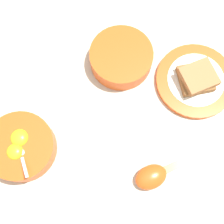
{
  "coord_description": "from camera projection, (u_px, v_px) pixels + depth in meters",
  "views": [
    {
      "loc": [
        0.13,
        -0.11,
        0.76
      ],
      "look_at": [
        0.02,
        0.07,
        0.02
      ],
      "focal_mm": 50.0,
      "sensor_mm": 36.0,
      "label": 1
    }
  ],
  "objects": [
    {
      "name": "ground_plane",
      "position": [
        92.0,
        134.0,
        0.78
      ],
      "size": [
        3.0,
        3.0,
        0.0
      ],
      "primitive_type": "plane",
      "color": "beige"
    },
    {
      "name": "egg_bowl",
      "position": [
        21.0,
        147.0,
        0.74
      ],
      "size": [
        0.16,
        0.16,
        0.08
      ],
      "color": "#DB5119",
      "rests_on": "ground_plane"
    },
    {
      "name": "toast_plate",
      "position": [
        195.0,
        81.0,
        0.81
      ],
      "size": [
        0.2,
        0.2,
        0.02
      ],
      "color": "#DB5119",
      "rests_on": "ground_plane"
    },
    {
      "name": "toast_sandwich",
      "position": [
        197.0,
        78.0,
        0.78
      ],
      "size": [
        0.11,
        0.11,
        0.04
      ],
      "color": "brown",
      "rests_on": "toast_plate"
    },
    {
      "name": "soup_spoon",
      "position": [
        156.0,
        175.0,
        0.73
      ],
      "size": [
        0.13,
        0.16,
        0.03
      ],
      "color": "#DB5119",
      "rests_on": "ground_plane"
    },
    {
      "name": "congee_bowl",
      "position": [
        121.0,
        57.0,
        0.8
      ],
      "size": [
        0.16,
        0.16,
        0.05
      ],
      "color": "#DB5119",
      "rests_on": "ground_plane"
    }
  ]
}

